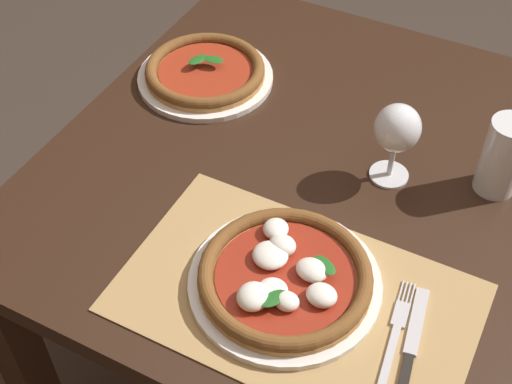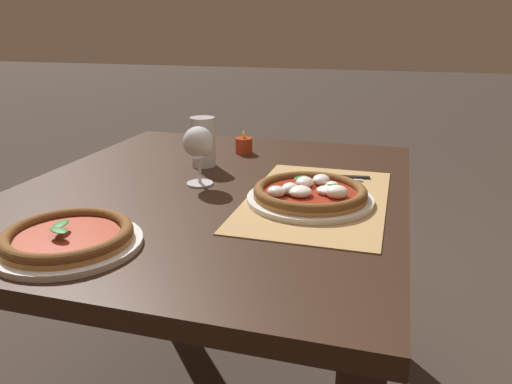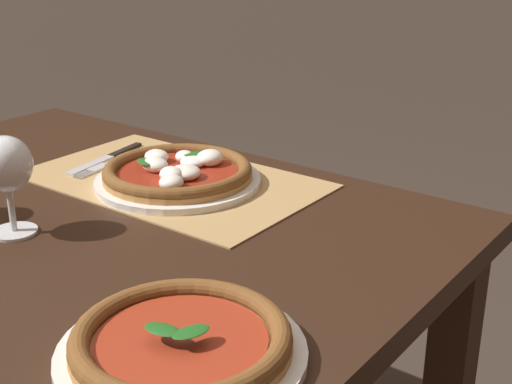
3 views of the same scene
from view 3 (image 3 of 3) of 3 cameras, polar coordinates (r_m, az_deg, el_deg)
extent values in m
cube|color=black|center=(1.17, -16.92, -3.61)|extent=(1.17, 0.99, 0.04)
cube|color=black|center=(1.95, -14.96, -5.31)|extent=(0.07, 0.07, 0.70)
cube|color=#A88451|center=(1.32, -6.71, 0.95)|extent=(0.54, 0.33, 0.00)
cylinder|color=silver|center=(1.29, -6.26, 0.88)|extent=(0.30, 0.30, 0.01)
cylinder|color=#B77F42|center=(1.29, -6.28, 1.34)|extent=(0.27, 0.27, 0.01)
torus|color=brown|center=(1.28, -6.30, 1.75)|extent=(0.27, 0.27, 0.02)
cylinder|color=maroon|center=(1.28, -6.29, 1.61)|extent=(0.21, 0.21, 0.00)
ellipsoid|color=white|center=(1.25, -5.71, 1.56)|extent=(0.06, 0.06, 0.03)
ellipsoid|color=white|center=(1.34, -7.96, 2.83)|extent=(0.05, 0.04, 0.03)
ellipsoid|color=white|center=(1.29, -8.08, 2.17)|extent=(0.05, 0.04, 0.03)
ellipsoid|color=white|center=(1.31, -5.05, 2.42)|extent=(0.05, 0.05, 0.02)
ellipsoid|color=white|center=(1.33, -5.71, 2.81)|extent=(0.04, 0.03, 0.02)
ellipsoid|color=white|center=(1.31, -3.71, 2.75)|extent=(0.05, 0.05, 0.03)
ellipsoid|color=white|center=(1.23, -6.78, 1.39)|extent=(0.04, 0.04, 0.03)
ellipsoid|color=white|center=(1.20, -6.80, 0.76)|extent=(0.04, 0.04, 0.03)
ellipsoid|color=#1E5B1E|center=(1.29, -8.77, 2.39)|extent=(0.05, 0.04, 0.00)
ellipsoid|color=#1E5B1E|center=(1.32, -4.92, 3.10)|extent=(0.04, 0.05, 0.00)
cylinder|color=silver|center=(0.80, -5.95, -12.72)|extent=(0.28, 0.28, 0.01)
cylinder|color=#B77F42|center=(0.80, -5.98, -12.06)|extent=(0.24, 0.24, 0.01)
torus|color=brown|center=(0.79, -6.00, -11.47)|extent=(0.24, 0.24, 0.02)
cylinder|color=maroon|center=(0.79, -5.99, -11.67)|extent=(0.19, 0.19, 0.00)
ellipsoid|color=#1E5B1E|center=(0.78, -7.49, -10.86)|extent=(0.05, 0.03, 0.00)
ellipsoid|color=#1E5B1E|center=(0.77, -5.23, -11.09)|extent=(0.04, 0.05, 0.00)
cylinder|color=silver|center=(1.15, -18.76, -3.03)|extent=(0.07, 0.07, 0.00)
cylinder|color=silver|center=(1.14, -18.96, -1.42)|extent=(0.01, 0.01, 0.06)
ellipsoid|color=silver|center=(1.12, -19.41, 2.14)|extent=(0.08, 0.08, 0.08)
ellipsoid|color=#AD5B14|center=(1.12, -19.35, 1.64)|extent=(0.07, 0.07, 0.05)
cube|color=#B7B7BC|center=(1.45, -10.35, 2.82)|extent=(0.03, 0.12, 0.00)
cube|color=#B7B7BC|center=(1.39, -12.44, 1.91)|extent=(0.03, 0.05, 0.00)
cylinder|color=#B7B7BC|center=(1.37, -13.89, 1.45)|extent=(0.01, 0.04, 0.00)
cylinder|color=#B7B7BC|center=(1.37, -13.70, 1.41)|extent=(0.01, 0.04, 0.00)
cylinder|color=#B7B7BC|center=(1.36, -13.52, 1.37)|extent=(0.01, 0.04, 0.00)
cylinder|color=#B7B7BC|center=(1.36, -13.33, 1.33)|extent=(0.01, 0.04, 0.00)
cube|color=black|center=(1.49, -10.43, 3.30)|extent=(0.03, 0.10, 0.01)
cube|color=#B7B7BC|center=(1.41, -13.10, 2.10)|extent=(0.04, 0.12, 0.00)
camera|label=1|loc=(1.90, 0.43, 34.61)|focal=50.00mm
camera|label=2|loc=(1.10, 52.16, 10.76)|focal=35.00mm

